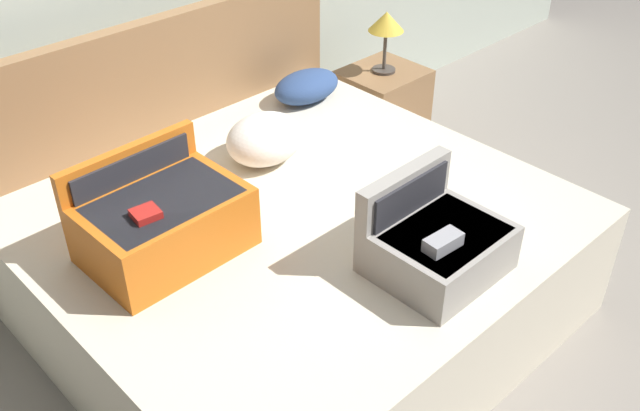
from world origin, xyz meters
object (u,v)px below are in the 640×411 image
object	(u,v)px
nightstand	(381,113)
hard_case_medium	(436,243)
bed	(298,263)
hard_case_large	(163,221)
pillow_center_head	(307,87)
pillow_near_headboard	(265,139)
table_lamp	(386,25)

from	to	relation	value
nightstand	hard_case_medium	bearing A→B (deg)	-131.79
bed	hard_case_large	xyz separation A→B (m)	(-0.53, 0.14, 0.41)
pillow_center_head	pillow_near_headboard	bearing A→B (deg)	-150.35
nightstand	pillow_near_headboard	bearing A→B (deg)	-165.63
pillow_near_headboard	table_lamp	world-z (taller)	table_lamp
pillow_center_head	table_lamp	size ratio (longest dim) A/B	1.10
bed	pillow_near_headboard	world-z (taller)	pillow_near_headboard
bed	table_lamp	size ratio (longest dim) A/B	5.81
hard_case_medium	hard_case_large	bearing A→B (deg)	130.54
hard_case_medium	pillow_near_headboard	size ratio (longest dim) A/B	1.22
pillow_near_headboard	pillow_center_head	world-z (taller)	pillow_near_headboard
bed	pillow_near_headboard	size ratio (longest dim) A/B	5.40
pillow_near_headboard	nightstand	world-z (taller)	pillow_near_headboard
pillow_near_headboard	hard_case_medium	bearing A→B (deg)	-92.69
hard_case_large	hard_case_medium	bearing A→B (deg)	-50.42
bed	pillow_near_headboard	distance (m)	0.57
hard_case_large	nightstand	bearing A→B (deg)	15.39
hard_case_large	pillow_center_head	bearing A→B (deg)	23.20
pillow_near_headboard	nightstand	xyz separation A→B (m)	(1.11, 0.28, -0.38)
pillow_center_head	nightstand	size ratio (longest dim) A/B	0.71
pillow_near_headboard	pillow_center_head	size ratio (longest dim) A/B	0.98
hard_case_large	hard_case_medium	size ratio (longest dim) A/B	1.30
bed	table_lamp	world-z (taller)	table_lamp
hard_case_medium	nightstand	bearing A→B (deg)	47.92
pillow_center_head	table_lamp	xyz separation A→B (m)	(0.57, -0.02, 0.19)
hard_case_medium	table_lamp	bearing A→B (deg)	47.92
pillow_center_head	nightstand	world-z (taller)	pillow_center_head
pillow_center_head	nightstand	xyz separation A→B (m)	(0.57, -0.02, -0.35)
nightstand	table_lamp	size ratio (longest dim) A/B	1.54
hard_case_medium	pillow_near_headboard	distance (m)	1.01
hard_case_medium	table_lamp	xyz separation A→B (m)	(1.16, 1.29, 0.15)
pillow_center_head	table_lamp	bearing A→B (deg)	-2.21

